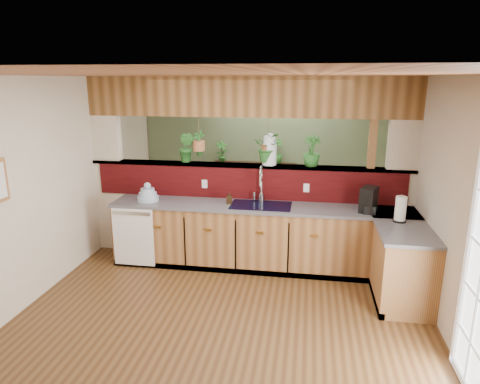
% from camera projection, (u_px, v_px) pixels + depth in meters
% --- Properties ---
extents(ground, '(4.60, 7.00, 0.01)m').
position_uv_depth(ground, '(230.00, 299.00, 5.14)').
color(ground, '#4E3218').
rests_on(ground, ground).
extents(ceiling, '(4.60, 7.00, 0.01)m').
position_uv_depth(ceiling, '(229.00, 75.00, 4.48)').
color(ceiling, brown).
rests_on(ceiling, ground).
extents(wall_back, '(4.60, 0.02, 2.60)m').
position_uv_depth(wall_back, '(263.00, 147.00, 8.15)').
color(wall_back, beige).
rests_on(wall_back, ground).
extents(wall_left, '(0.02, 7.00, 2.60)m').
position_uv_depth(wall_left, '(43.00, 187.00, 5.17)').
color(wall_left, beige).
rests_on(wall_left, ground).
extents(wall_right, '(0.02, 7.00, 2.60)m').
position_uv_depth(wall_right, '(446.00, 204.00, 4.45)').
color(wall_right, beige).
rests_on(wall_right, ground).
extents(pass_through_partition, '(4.60, 0.21, 2.60)m').
position_uv_depth(pass_through_partition, '(249.00, 178.00, 6.12)').
color(pass_through_partition, beige).
rests_on(pass_through_partition, ground).
extents(pass_through_ledge, '(4.60, 0.21, 0.04)m').
position_uv_depth(pass_through_ledge, '(247.00, 165.00, 6.08)').
color(pass_through_ledge, brown).
rests_on(pass_through_ledge, ground).
extents(header_beam, '(4.60, 0.15, 0.55)m').
position_uv_depth(header_beam, '(247.00, 97.00, 5.83)').
color(header_beam, brown).
rests_on(header_beam, ground).
extents(sage_backwall, '(4.55, 0.02, 2.55)m').
position_uv_depth(sage_backwall, '(263.00, 147.00, 8.13)').
color(sage_backwall, '#5A6E4B').
rests_on(sage_backwall, ground).
extents(countertop, '(4.14, 1.52, 0.90)m').
position_uv_depth(countertop, '(303.00, 242.00, 5.73)').
color(countertop, brown).
rests_on(countertop, ground).
extents(dishwasher, '(0.58, 0.03, 0.82)m').
position_uv_depth(dishwasher, '(133.00, 237.00, 5.89)').
color(dishwasher, white).
rests_on(dishwasher, ground).
extents(navy_sink, '(0.82, 0.50, 0.18)m').
position_uv_depth(navy_sink, '(261.00, 211.00, 5.82)').
color(navy_sink, black).
rests_on(navy_sink, countertop).
extents(faucet, '(0.23, 0.23, 0.52)m').
position_uv_depth(faucet, '(261.00, 183.00, 5.88)').
color(faucet, '#B7B7B2').
rests_on(faucet, countertop).
extents(dish_stack, '(0.31, 0.31, 0.27)m').
position_uv_depth(dish_stack, '(148.00, 195.00, 6.00)').
color(dish_stack, '#9DB0CB').
rests_on(dish_stack, countertop).
extents(soap_dispenser, '(0.09, 0.09, 0.17)m').
position_uv_depth(soap_dispenser, '(229.00, 198.00, 5.87)').
color(soap_dispenser, '#322112').
rests_on(soap_dispenser, countertop).
extents(coffee_maker, '(0.17, 0.29, 0.33)m').
position_uv_depth(coffee_maker, '(369.00, 201.00, 5.48)').
color(coffee_maker, black).
rests_on(coffee_maker, countertop).
extents(paper_towel, '(0.16, 0.16, 0.33)m').
position_uv_depth(paper_towel, '(400.00, 210.00, 5.11)').
color(paper_towel, black).
rests_on(paper_towel, countertop).
extents(glass_jar, '(0.20, 0.20, 0.44)m').
position_uv_depth(glass_jar, '(270.00, 149.00, 5.97)').
color(glass_jar, silver).
rests_on(glass_jar, pass_through_ledge).
extents(ledge_plant_left, '(0.30, 0.27, 0.43)m').
position_uv_depth(ledge_plant_left, '(187.00, 147.00, 6.15)').
color(ledge_plant_left, '#235C20').
rests_on(ledge_plant_left, pass_through_ledge).
extents(ledge_plant_right, '(0.29, 0.29, 0.43)m').
position_uv_depth(ledge_plant_right, '(312.00, 151.00, 5.88)').
color(ledge_plant_right, '#235C20').
rests_on(ledge_plant_right, pass_through_ledge).
extents(hanging_plant_a, '(0.22, 0.18, 0.49)m').
position_uv_depth(hanging_plant_a, '(199.00, 135.00, 6.08)').
color(hanging_plant_a, brown).
rests_on(hanging_plant_a, header_beam).
extents(hanging_plant_b, '(0.39, 0.35, 0.54)m').
position_uv_depth(hanging_plant_b, '(268.00, 134.00, 5.92)').
color(hanging_plant_b, brown).
rests_on(hanging_plant_b, header_beam).
extents(shelving_console, '(1.59, 0.46, 1.05)m').
position_uv_depth(shelving_console, '(254.00, 191.00, 8.14)').
color(shelving_console, black).
rests_on(shelving_console, ground).
extents(shelf_plant_a, '(0.25, 0.21, 0.42)m').
position_uv_depth(shelf_plant_a, '(222.00, 152.00, 8.04)').
color(shelf_plant_a, '#235C20').
rests_on(shelf_plant_a, shelving_console).
extents(shelf_plant_b, '(0.27, 0.27, 0.47)m').
position_uv_depth(shelf_plant_b, '(275.00, 152.00, 7.88)').
color(shelf_plant_b, '#235C20').
rests_on(shelf_plant_b, shelving_console).
extents(floor_plant, '(0.73, 0.66, 0.74)m').
position_uv_depth(floor_plant, '(322.00, 211.00, 7.36)').
color(floor_plant, '#235C20').
rests_on(floor_plant, ground).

